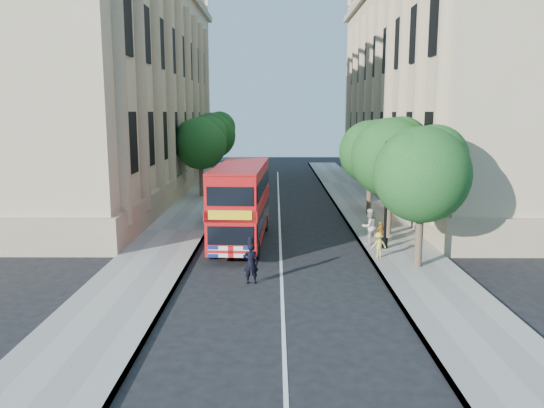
{
  "coord_description": "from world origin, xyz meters",
  "views": [
    {
      "loc": [
        -0.25,
        -18.77,
        6.56
      ],
      "look_at": [
        -0.41,
        5.82,
        2.3
      ],
      "focal_mm": 35.0,
      "sensor_mm": 36.0,
      "label": 1
    }
  ],
  "objects_px": {
    "double_decker_bus": "(241,201)",
    "box_van": "(234,198)",
    "police_constable": "(251,263)",
    "lamp_post": "(386,199)",
    "woman_pedestrian": "(369,226)"
  },
  "relations": [
    {
      "from": "woman_pedestrian",
      "to": "box_van",
      "type": "bearing_deg",
      "value": -66.53
    },
    {
      "from": "double_decker_bus",
      "to": "box_van",
      "type": "distance_m",
      "value": 5.2
    },
    {
      "from": "double_decker_bus",
      "to": "box_van",
      "type": "bearing_deg",
      "value": 101.14
    },
    {
      "from": "box_van",
      "to": "police_constable",
      "type": "height_order",
      "value": "box_van"
    },
    {
      "from": "box_van",
      "to": "woman_pedestrian",
      "type": "relative_size",
      "value": 3.08
    },
    {
      "from": "box_van",
      "to": "police_constable",
      "type": "relative_size",
      "value": 3.4
    },
    {
      "from": "police_constable",
      "to": "woman_pedestrian",
      "type": "bearing_deg",
      "value": -140.19
    },
    {
      "from": "box_van",
      "to": "police_constable",
      "type": "xyz_separation_m",
      "value": [
        1.52,
        -11.54,
        -0.7
      ]
    },
    {
      "from": "double_decker_bus",
      "to": "woman_pedestrian",
      "type": "bearing_deg",
      "value": -2.53
    },
    {
      "from": "lamp_post",
      "to": "woman_pedestrian",
      "type": "bearing_deg",
      "value": 124.94
    },
    {
      "from": "box_van",
      "to": "woman_pedestrian",
      "type": "xyz_separation_m",
      "value": [
        7.12,
        -5.69,
        -0.5
      ]
    },
    {
      "from": "double_decker_bus",
      "to": "police_constable",
      "type": "bearing_deg",
      "value": -80.45
    },
    {
      "from": "lamp_post",
      "to": "double_decker_bus",
      "type": "bearing_deg",
      "value": 168.27
    },
    {
      "from": "lamp_post",
      "to": "double_decker_bus",
      "type": "relative_size",
      "value": 0.6
    },
    {
      "from": "box_van",
      "to": "lamp_post",
      "type": "bearing_deg",
      "value": -38.01
    }
  ]
}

